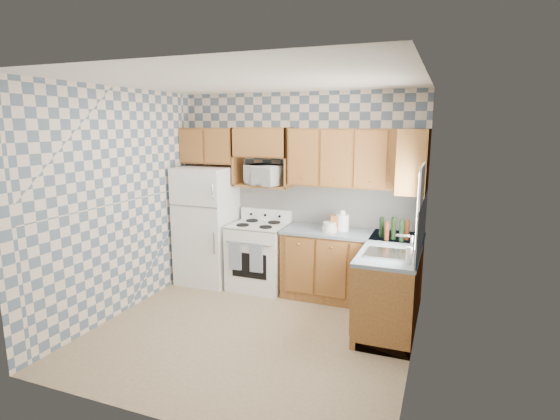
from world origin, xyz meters
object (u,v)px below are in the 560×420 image
(refrigerator, at_px, (207,225))
(electric_kettle, at_px, (342,223))
(stove_body, at_px, (259,257))
(microwave, at_px, (265,175))

(refrigerator, distance_m, electric_kettle, 1.98)
(refrigerator, xyz_separation_m, stove_body, (0.80, 0.03, -0.39))
(microwave, relative_size, electric_kettle, 2.39)
(microwave, xyz_separation_m, electric_kettle, (1.12, -0.07, -0.56))
(stove_body, height_order, electric_kettle, electric_kettle)
(refrigerator, xyz_separation_m, electric_kettle, (1.97, 0.07, 0.19))
(refrigerator, relative_size, electric_kettle, 7.94)
(refrigerator, height_order, electric_kettle, refrigerator)
(refrigerator, distance_m, microwave, 1.14)
(refrigerator, height_order, microwave, microwave)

